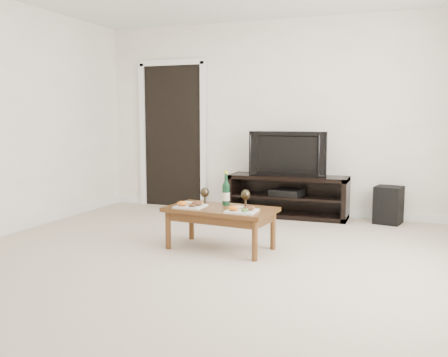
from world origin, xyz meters
TOP-DOWN VIEW (x-y plane):
  - floor at (0.00, 0.00)m, footprint 5.50×5.50m
  - back_wall at (0.00, 2.77)m, footprint 5.00×0.04m
  - doorway at (-1.55, 2.73)m, footprint 0.90×0.02m
  - media_console at (0.24, 2.50)m, footprint 1.55×0.45m
  - television at (0.24, 2.50)m, footprint 1.01×0.18m
  - av_receiver at (0.22, 2.48)m, footprint 0.45×0.36m
  - subwoofer at (1.50, 2.52)m, footprint 0.37×0.37m
  - coffee_table at (-0.02, 0.66)m, footprint 1.12×0.69m
  - plate_left at (-0.31, 0.58)m, footprint 0.27×0.27m
  - plate_right at (0.25, 0.51)m, footprint 0.27×0.27m
  - wine_bottle at (-0.02, 0.81)m, footprint 0.07×0.07m
  - goblet_left at (-0.24, 0.79)m, footprint 0.09×0.09m
  - goblet_right at (0.19, 0.79)m, footprint 0.09×0.09m

SIDE VIEW (x-z plane):
  - floor at x=0.00m, z-range 0.00..0.00m
  - coffee_table at x=-0.02m, z-range 0.00..0.42m
  - subwoofer at x=1.50m, z-range 0.00..0.46m
  - media_console at x=0.24m, z-range 0.00..0.55m
  - av_receiver at x=0.22m, z-range 0.29..0.36m
  - plate_left at x=-0.31m, z-range 0.42..0.49m
  - plate_right at x=0.25m, z-range 0.42..0.49m
  - goblet_left at x=-0.24m, z-range 0.42..0.59m
  - goblet_right at x=0.19m, z-range 0.42..0.59m
  - wine_bottle at x=-0.02m, z-range 0.42..0.77m
  - television at x=0.24m, z-range 0.55..1.13m
  - doorway at x=-1.55m, z-range 0.00..2.05m
  - back_wall at x=0.00m, z-range 0.00..2.60m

